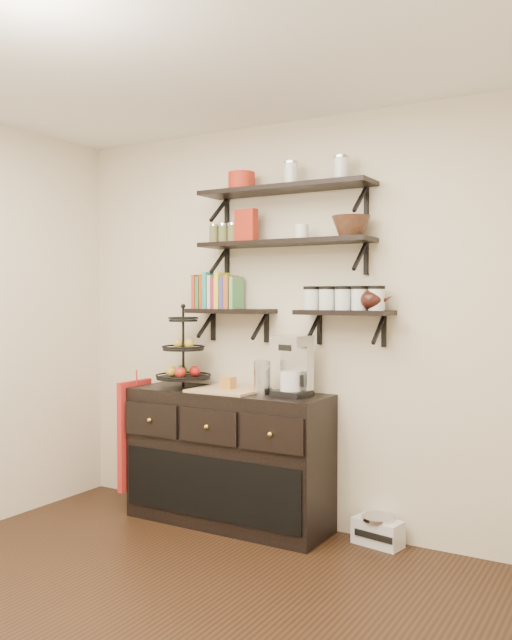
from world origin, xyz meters
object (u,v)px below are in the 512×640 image
object	(u,v)px
sideboard	(228,457)
radio	(378,531)
fruit_stand	(184,360)
coffee_maker	(294,367)

from	to	relation	value
sideboard	radio	world-z (taller)	sideboard
sideboard	fruit_stand	world-z (taller)	fruit_stand
radio	coffee_maker	bearing A→B (deg)	-158.33
sideboard	coffee_maker	distance (m)	0.80
fruit_stand	radio	distance (m)	1.71
fruit_stand	coffee_maker	world-z (taller)	fruit_stand
fruit_stand	radio	size ratio (longest dim) A/B	1.72
fruit_stand	coffee_maker	bearing A→B (deg)	1.49
sideboard	radio	bearing A→B (deg)	7.46
radio	sideboard	bearing A→B (deg)	-162.20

